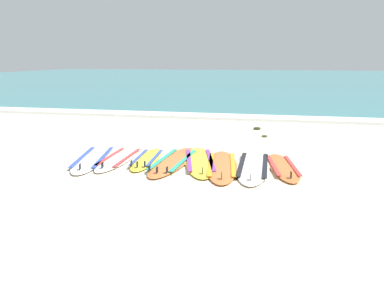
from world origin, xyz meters
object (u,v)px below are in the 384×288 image
(surfboard_3, at_px, (173,161))
(surfboard_7, at_px, (283,167))
(surfboard_1, at_px, (119,158))
(surfboard_6, at_px, (253,166))
(surfboard_4, at_px, (200,161))
(surfboard_0, at_px, (93,158))
(surfboard_5, at_px, (222,166))
(surfboard_2, at_px, (147,159))

(surfboard_3, xyz_separation_m, surfboard_7, (2.24, 0.03, -0.00))
(surfboard_1, bearing_deg, surfboard_6, -0.05)
(surfboard_1, xyz_separation_m, surfboard_3, (1.21, 0.03, 0.00))
(surfboard_1, height_order, surfboard_4, same)
(surfboard_4, xyz_separation_m, surfboard_7, (1.70, -0.07, 0.00))
(surfboard_3, bearing_deg, surfboard_0, -175.52)
(surfboard_0, distance_m, surfboard_4, 2.32)
(surfboard_5, xyz_separation_m, surfboard_6, (0.62, 0.10, -0.00))
(surfboard_4, relative_size, surfboard_6, 0.99)
(surfboard_6, bearing_deg, surfboard_4, 172.88)
(surfboard_0, relative_size, surfboard_2, 1.29)
(surfboard_4, height_order, surfboard_7, same)
(surfboard_2, height_order, surfboard_3, same)
(surfboard_1, distance_m, surfboard_3, 1.21)
(surfboard_1, bearing_deg, surfboard_5, -2.66)
(surfboard_1, relative_size, surfboard_7, 1.03)
(surfboard_2, xyz_separation_m, surfboard_3, (0.60, -0.05, -0.00))
(surfboard_0, distance_m, surfboard_1, 0.56)
(surfboard_2, distance_m, surfboard_7, 2.85)
(surfboard_0, relative_size, surfboard_3, 1.00)
(surfboard_0, distance_m, surfboard_3, 1.77)
(surfboard_4, relative_size, surfboard_5, 1.02)
(surfboard_2, distance_m, surfboard_6, 2.27)
(surfboard_3, relative_size, surfboard_7, 1.19)
(surfboard_4, bearing_deg, surfboard_0, -173.96)
(surfboard_0, xyz_separation_m, surfboard_1, (0.55, 0.11, 0.00))
(surfboard_7, bearing_deg, surfboard_6, -173.44)
(surfboard_3, relative_size, surfboard_6, 0.99)
(surfboard_6, bearing_deg, surfboard_2, 177.96)
(surfboard_6, bearing_deg, surfboard_0, -178.27)
(surfboard_4, bearing_deg, surfboard_3, -168.98)
(surfboard_5, relative_size, surfboard_7, 1.17)
(surfboard_3, height_order, surfboard_4, same)
(surfboard_5, height_order, surfboard_6, same)
(surfboard_1, distance_m, surfboard_5, 2.26)
(surfboard_0, xyz_separation_m, surfboard_2, (1.16, 0.18, 0.00))
(surfboard_4, distance_m, surfboard_6, 1.13)
(surfboard_3, xyz_separation_m, surfboard_5, (1.05, -0.14, -0.00))
(surfboard_1, relative_size, surfboard_4, 0.86)
(surfboard_0, bearing_deg, surfboard_1, 10.90)
(surfboard_0, bearing_deg, surfboard_5, 0.03)
(surfboard_5, distance_m, surfboard_7, 1.21)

